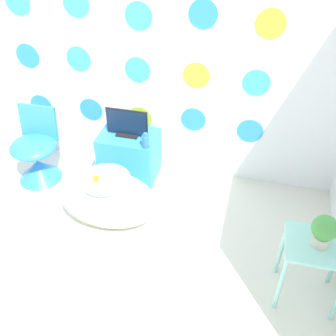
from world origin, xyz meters
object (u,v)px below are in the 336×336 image
(vase, at_px, (146,141))
(potted_plant_left, at_px, (324,230))
(tv, at_px, (127,124))
(chair, at_px, (37,157))
(bathtub, at_px, (108,199))

(vase, bearing_deg, potted_plant_left, -31.19)
(tv, xyz_separation_m, vase, (0.24, -0.16, -0.06))
(chair, relative_size, tv, 1.81)
(bathtub, xyz_separation_m, chair, (-0.94, 0.41, 0.01))
(bathtub, bearing_deg, vase, 67.58)
(vase, distance_m, potted_plant_left, 1.80)
(chair, bearing_deg, potted_plant_left, -16.82)
(tv, height_order, potted_plant_left, potted_plant_left)
(chair, distance_m, potted_plant_left, 2.85)
(chair, distance_m, tv, 1.03)
(chair, xyz_separation_m, potted_plant_left, (2.69, -0.81, 0.47))
(potted_plant_left, bearing_deg, tv, 148.50)
(vase, bearing_deg, tv, 146.57)
(vase, height_order, potted_plant_left, potted_plant_left)
(chair, bearing_deg, vase, 5.76)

